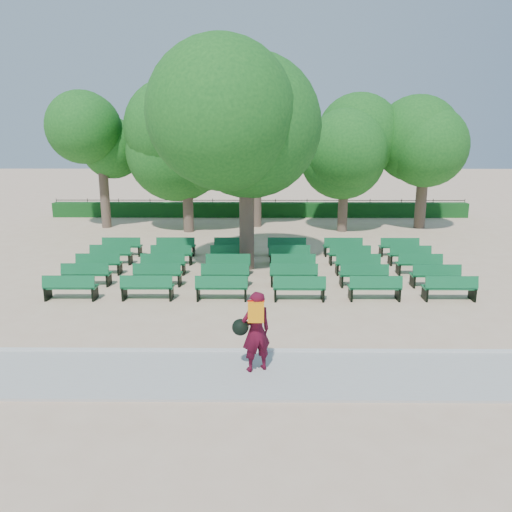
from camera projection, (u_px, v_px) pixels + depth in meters
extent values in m
plane|color=#D1AC8A|center=(259.00, 279.00, 17.91)|extent=(120.00, 120.00, 0.00)
cube|color=#AEAFAA|center=(259.00, 375.00, 10.71)|extent=(30.00, 2.20, 0.06)
cube|color=silver|center=(259.00, 351.00, 11.83)|extent=(30.00, 0.12, 0.10)
cube|color=#134A19|center=(260.00, 210.00, 31.41)|extent=(26.00, 0.70, 0.90)
cube|color=#116334|center=(260.00, 264.00, 18.46)|extent=(1.65, 0.56, 0.05)
cube|color=#116334|center=(260.00, 259.00, 18.22)|extent=(1.63, 0.23, 0.38)
cylinder|color=brown|center=(247.00, 224.00, 18.95)|extent=(0.56, 0.56, 3.52)
ellipsoid|color=#1C621D|center=(246.00, 137.00, 18.20)|extent=(5.21, 5.21, 4.69)
imported|color=#4A0A1D|center=(256.00, 331.00, 10.66)|extent=(0.77, 0.66, 1.79)
cube|color=orange|center=(256.00, 312.00, 10.34)|extent=(0.33, 0.17, 0.42)
sphere|color=black|center=(240.00, 327.00, 10.58)|extent=(0.36, 0.36, 0.36)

